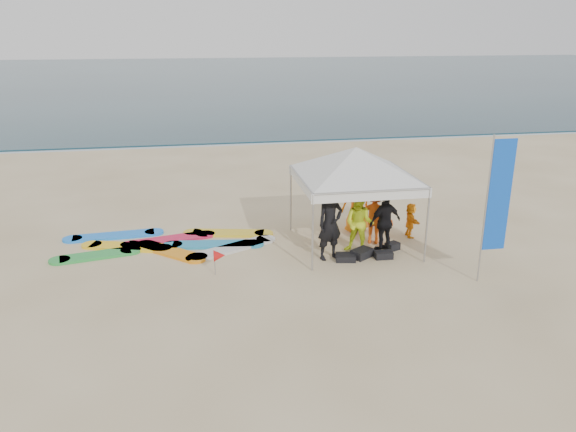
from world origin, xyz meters
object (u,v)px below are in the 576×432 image
(person_orange_a, at_px, (374,215))
(person_black_b, at_px, (385,222))
(canopy_tent, at_px, (356,148))
(feather_flag, at_px, (498,197))
(marker_pennant, at_px, (219,256))
(person_black_a, at_px, (330,223))
(person_orange_b, at_px, (357,199))
(person_seated, at_px, (411,220))
(surfboard_spread, at_px, (171,244))
(person_yellow, at_px, (359,224))

(person_orange_a, bearing_deg, person_black_b, 116.50)
(person_black_b, relative_size, canopy_tent, 0.40)
(feather_flag, height_order, marker_pennant, feather_flag)
(person_black_a, height_order, person_orange_b, person_black_a)
(person_seated, distance_m, surfboard_spread, 6.77)
(canopy_tent, bearing_deg, marker_pennant, -160.46)
(person_orange_a, distance_m, person_black_b, 0.66)
(person_black_a, distance_m, surfboard_spread, 4.50)
(person_black_b, bearing_deg, person_yellow, -21.38)
(person_seated, bearing_deg, feather_flag, -161.21)
(canopy_tent, relative_size, feather_flag, 1.19)
(person_black_a, distance_m, canopy_tent, 2.12)
(person_orange_b, height_order, surfboard_spread, person_orange_b)
(person_black_a, relative_size, person_orange_b, 1.01)
(person_black_a, relative_size, feather_flag, 0.55)
(person_black_b, relative_size, person_orange_b, 0.86)
(person_black_a, height_order, surfboard_spread, person_black_a)
(person_orange_a, height_order, marker_pennant, person_orange_a)
(person_orange_b, height_order, person_seated, person_orange_b)
(person_orange_b, relative_size, surfboard_spread, 0.34)
(surfboard_spread, bearing_deg, marker_pennant, -61.05)
(feather_flag, bearing_deg, canopy_tent, 132.15)
(canopy_tent, bearing_deg, person_orange_b, 69.18)
(surfboard_spread, bearing_deg, person_yellow, -15.95)
(person_orange_a, distance_m, marker_pennant, 4.57)
(marker_pennant, bearing_deg, person_yellow, 11.99)
(person_black_b, bearing_deg, person_orange_b, -99.05)
(person_orange_b, xyz_separation_m, surfboard_spread, (-5.36, -0.24, -0.92))
(person_black_a, relative_size, person_yellow, 1.19)
(person_black_a, height_order, person_black_b, person_black_a)
(surfboard_spread, bearing_deg, feather_flag, -26.11)
(person_orange_a, bearing_deg, canopy_tent, 28.15)
(person_orange_a, relative_size, person_black_b, 0.98)
(person_black_a, distance_m, feather_flag, 4.05)
(person_orange_b, bearing_deg, canopy_tent, 50.57)
(person_orange_a, height_order, feather_flag, feather_flag)
(person_black_b, relative_size, marker_pennant, 2.58)
(person_orange_b, bearing_deg, feather_flag, 99.56)
(person_black_a, xyz_separation_m, canopy_tent, (0.86, 0.80, 1.76))
(person_seated, bearing_deg, person_black_b, 135.61)
(person_black_b, distance_m, person_orange_b, 1.71)
(person_yellow, height_order, surfboard_spread, person_yellow)
(person_orange_a, height_order, person_seated, person_orange_a)
(person_black_a, bearing_deg, person_black_b, -10.05)
(person_black_b, relative_size, feather_flag, 0.47)
(canopy_tent, height_order, surfboard_spread, canopy_tent)
(feather_flag, distance_m, marker_pennant, 6.58)
(marker_pennant, bearing_deg, person_orange_a, 17.94)
(person_orange_b, distance_m, marker_pennant, 4.83)
(person_yellow, xyz_separation_m, person_seated, (1.79, 0.88, -0.31))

